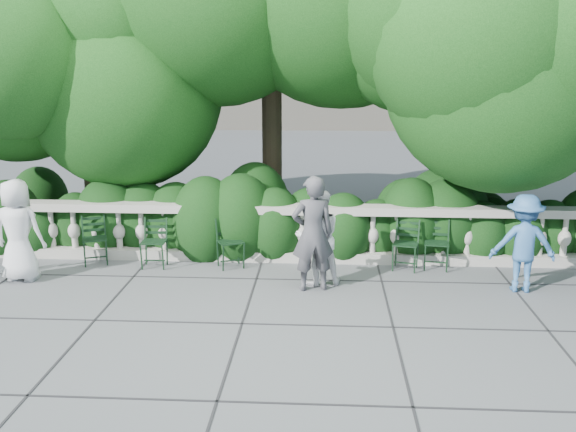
# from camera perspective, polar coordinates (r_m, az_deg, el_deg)

# --- Properties ---
(ground) EXTENTS (90.00, 90.00, 0.00)m
(ground) POSITION_cam_1_polar(r_m,az_deg,el_deg) (9.55, -0.35, -7.27)
(ground) COLOR #4D4F54
(ground) RESTS_ON ground
(balustrade) EXTENTS (12.00, 0.44, 1.00)m
(balustrade) POSITION_cam_1_polar(r_m,az_deg,el_deg) (11.11, 0.24, -1.60)
(balustrade) COLOR #9E998E
(balustrade) RESTS_ON ground
(shrub_hedge) EXTENTS (15.00, 2.60, 1.70)m
(shrub_hedge) POSITION_cam_1_polar(r_m,az_deg,el_deg) (12.39, 0.54, -2.30)
(shrub_hedge) COLOR black
(shrub_hedge) RESTS_ON ground
(tree_canopy) EXTENTS (15.04, 6.52, 6.78)m
(tree_canopy) POSITION_cam_1_polar(r_m,az_deg,el_deg) (12.10, 4.01, 16.25)
(tree_canopy) COLOR #3F3023
(tree_canopy) RESTS_ON ground
(chair_a) EXTENTS (0.58, 0.61, 0.84)m
(chair_a) POSITION_cam_1_polar(r_m,az_deg,el_deg) (11.42, -16.65, -4.31)
(chair_a) COLOR black
(chair_a) RESTS_ON ground
(chair_b) EXTENTS (0.60, 0.62, 0.84)m
(chair_b) POSITION_cam_1_polar(r_m,az_deg,el_deg) (10.81, -4.87, -4.78)
(chair_b) COLOR black
(chair_b) RESTS_ON ground
(chair_c) EXTENTS (0.45, 0.49, 0.84)m
(chair_c) POSITION_cam_1_polar(r_m,az_deg,el_deg) (11.00, -11.91, -4.70)
(chair_c) COLOR black
(chair_c) RESTS_ON ground
(chair_d) EXTENTS (0.51, 0.55, 0.84)m
(chair_d) POSITION_cam_1_polar(r_m,az_deg,el_deg) (10.95, 12.96, -4.84)
(chair_d) COLOR black
(chair_d) RESTS_ON ground
(chair_f) EXTENTS (0.55, 0.58, 0.84)m
(chair_f) POSITION_cam_1_polar(r_m,az_deg,el_deg) (10.81, 10.21, -4.95)
(chair_f) COLOR black
(chair_f) RESTS_ON ground
(person_businessman) EXTENTS (0.84, 0.59, 1.63)m
(person_businessman) POSITION_cam_1_polar(r_m,az_deg,el_deg) (10.91, -22.86, -1.19)
(person_businessman) COLOR silver
(person_businessman) RESTS_ON ground
(person_woman_grey) EXTENTS (0.72, 0.56, 1.77)m
(person_woman_grey) POSITION_cam_1_polar(r_m,az_deg,el_deg) (9.62, 2.21, -1.57)
(person_woman_grey) COLOR #45454A
(person_woman_grey) RESTS_ON ground
(person_casual_man) EXTENTS (0.84, 0.72, 1.49)m
(person_casual_man) POSITION_cam_1_polar(r_m,az_deg,el_deg) (9.93, 2.71, -1.92)
(person_casual_man) COLOR white
(person_casual_man) RESTS_ON ground
(person_older_blue) EXTENTS (1.00, 0.63, 1.49)m
(person_older_blue) POSITION_cam_1_polar(r_m,az_deg,el_deg) (10.24, 20.19, -2.29)
(person_older_blue) COLOR #33629A
(person_older_blue) RESTS_ON ground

